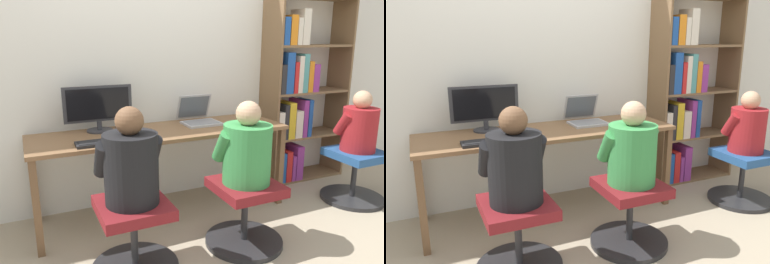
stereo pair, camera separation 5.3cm
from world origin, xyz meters
TOP-DOWN VIEW (x-y plane):
  - ground_plane at (0.00, 0.00)m, footprint 14.00×14.00m
  - wall_back at (0.00, 0.69)m, footprint 10.00×0.05m
  - desk at (0.00, 0.31)m, footprint 2.11×0.62m
  - desktop_monitor at (-0.48, 0.49)m, footprint 0.55×0.21m
  - laptop at (0.39, 0.42)m, footprint 0.32×0.33m
  - keyboard at (-0.50, 0.11)m, footprint 0.45×0.14m
  - computer_mouse_by_keyboard at (-0.19, 0.14)m, footprint 0.07×0.10m
  - office_chair_left at (-0.47, -0.40)m, footprint 0.57×0.57m
  - office_chair_right at (0.36, -0.41)m, footprint 0.57×0.57m
  - person_at_monitor at (-0.47, -0.39)m, footprint 0.41×0.33m
  - person_at_laptop at (0.36, -0.41)m, footprint 0.42×0.34m
  - bookshelf at (1.51, 0.48)m, footprint 0.92×0.32m
  - office_chair_side at (1.69, -0.19)m, footprint 0.57×0.57m
  - person_near_shelf at (1.69, -0.19)m, footprint 0.37×0.30m

SIDE VIEW (x-z plane):
  - ground_plane at x=0.00m, z-range 0.00..0.00m
  - office_chair_left at x=-0.47m, z-range 0.01..0.49m
  - office_chair_right at x=0.36m, z-range 0.01..0.49m
  - office_chair_side at x=1.69m, z-range 0.01..0.49m
  - desk at x=0.00m, z-range 0.30..1.03m
  - person_near_shelf at x=1.69m, z-range 0.43..0.98m
  - person_at_laptop at x=0.36m, z-range 0.43..1.01m
  - person_at_monitor at x=-0.47m, z-range 0.43..1.04m
  - keyboard at x=-0.50m, z-range 0.73..0.76m
  - computer_mouse_by_keyboard at x=-0.19m, z-range 0.73..0.77m
  - laptop at x=0.39m, z-range 0.66..0.91m
  - bookshelf at x=1.51m, z-range -0.06..1.81m
  - desktop_monitor at x=-0.48m, z-range 0.74..1.11m
  - wall_back at x=0.00m, z-range 0.00..2.60m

